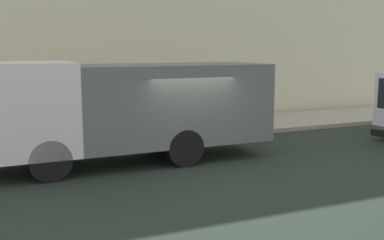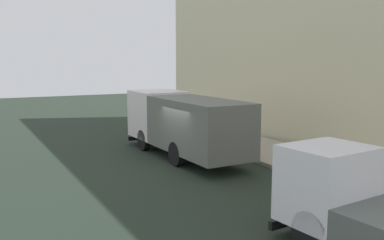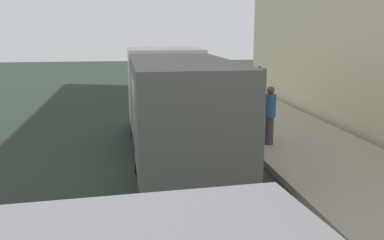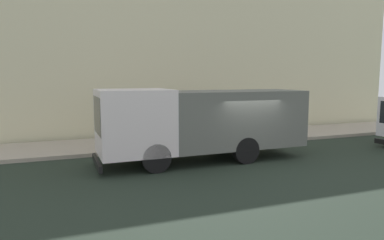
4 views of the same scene
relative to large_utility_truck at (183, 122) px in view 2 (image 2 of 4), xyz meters
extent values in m
plane|color=#202B21|center=(-0.79, -1.63, -1.67)|extent=(80.00, 80.00, 0.00)
cube|color=#A69A88|center=(4.10, -1.63, -1.58)|extent=(3.78, 30.00, 0.17)
cube|color=beige|center=(6.49, -1.63, 3.36)|extent=(0.50, 30.00, 10.06)
cube|color=silver|center=(-0.03, 2.78, 0.07)|extent=(2.48, 2.71, 2.42)
cube|color=black|center=(-0.04, 4.10, 0.36)|extent=(2.06, 0.08, 1.35)
cube|color=#5E6059|center=(0.01, -1.42, 0.01)|extent=(2.51, 5.73, 2.31)
cube|color=black|center=(-0.04, 4.18, -1.38)|extent=(2.35, 0.14, 0.24)
cylinder|color=black|center=(-1.10, 2.23, -1.14)|extent=(0.31, 1.06, 1.06)
cylinder|color=black|center=(1.05, 2.25, -1.14)|extent=(0.31, 1.06, 1.06)
cylinder|color=black|center=(-1.06, -1.43, -1.14)|extent=(0.31, 1.06, 1.06)
cylinder|color=black|center=(1.09, -1.41, -1.14)|extent=(0.31, 1.06, 1.06)
cube|color=white|center=(-1.21, -10.11, -0.17)|extent=(2.16, 1.90, 1.90)
cube|color=black|center=(-1.27, -9.26, 0.05)|extent=(1.71, 0.19, 1.07)
cube|color=black|center=(-1.28, -9.18, -1.37)|extent=(1.96, 0.27, 0.24)
cylinder|color=black|center=(-2.05, -10.52, -1.13)|extent=(0.38, 1.10, 1.08)
cylinder|color=black|center=(-0.32, -10.39, -1.13)|extent=(0.38, 1.10, 1.08)
cylinder|color=#483E4F|center=(2.87, 0.15, -1.07)|extent=(0.35, 0.35, 0.86)
cylinder|color=#315793|center=(2.87, 0.15, -0.30)|extent=(0.47, 0.47, 0.68)
sphere|color=brown|center=(2.87, 0.15, 0.15)|extent=(0.23, 0.23, 0.23)
cone|color=orange|center=(2.91, 3.07, -1.19)|extent=(0.43, 0.43, 0.61)
cylinder|color=#4C5156|center=(2.71, 0.81, -0.35)|extent=(0.08, 0.08, 2.31)
cube|color=blue|center=(2.71, 0.83, 0.56)|extent=(0.44, 0.03, 0.36)
camera|label=1|loc=(-12.65, 3.38, 1.65)|focal=42.64mm
camera|label=2|loc=(-8.93, -17.35, 2.83)|focal=39.36mm
camera|label=3|loc=(-1.38, -12.24, 1.94)|focal=41.18mm
camera|label=4|loc=(-12.87, 5.32, 1.73)|focal=32.49mm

